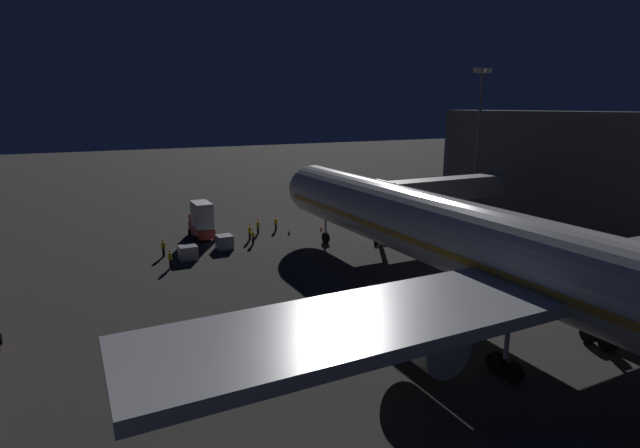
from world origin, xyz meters
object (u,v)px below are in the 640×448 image
object	(u,v)px
airliner_at_gate	(533,264)
traffic_cone_nose_starboard	(289,232)
traffic_cone_nose_port	(321,228)
apron_floodlight_mast	(478,134)
baggage_container_near_belt	(225,242)
ground_crew_marshaller_fwd	(253,236)
ground_crew_walking_aft	(249,231)
ground_crew_by_belt_loader	(170,258)
jet_bridge	(424,191)
ground_crew_by_tug	(258,226)
ground_crew_near_nose_gear	(276,222)
catering_truck	(201,220)
baggage_container_mid_row	(188,253)
ground_crew_under_port_wing	(163,247)

from	to	relation	value
airliner_at_gate	traffic_cone_nose_starboard	bearing A→B (deg)	-86.30
traffic_cone_nose_port	apron_floodlight_mast	bearing A→B (deg)	174.94
baggage_container_near_belt	ground_crew_marshaller_fwd	size ratio (longest dim) A/B	1.03
apron_floodlight_mast	airliner_at_gate	bearing A→B (deg)	51.37
baggage_container_near_belt	ground_crew_walking_aft	size ratio (longest dim) A/B	0.95
baggage_container_near_belt	traffic_cone_nose_port	xyz separation A→B (m)	(-13.23, -2.56, -0.48)
airliner_at_gate	baggage_container_near_belt	bearing A→B (deg)	-70.65
baggage_container_near_belt	ground_crew_by_belt_loader	world-z (taller)	ground_crew_by_belt_loader
jet_bridge	ground_crew_by_tug	size ratio (longest dim) A/B	10.89
traffic_cone_nose_starboard	apron_floodlight_mast	bearing A→B (deg)	175.74
apron_floodlight_mast	ground_crew_by_tug	bearing A→B (deg)	-7.67
ground_crew_walking_aft	traffic_cone_nose_port	bearing A→B (deg)	-178.12
ground_crew_by_tug	traffic_cone_nose_starboard	xyz separation A→B (m)	(-3.26, 2.10, -0.74)
ground_crew_near_nose_gear	ground_crew_walking_aft	xyz separation A→B (m)	(4.53, 3.05, 0.02)
catering_truck	ground_crew_by_tug	xyz separation A→B (m)	(-6.69, 0.93, -1.15)
jet_bridge	traffic_cone_nose_port	xyz separation A→B (m)	(8.67, -9.12, -5.48)
catering_truck	ground_crew_walking_aft	world-z (taller)	catering_truck
jet_bridge	catering_truck	distance (m)	26.28
ground_crew_marshaller_fwd	ground_crew_by_tug	distance (m)	4.86
catering_truck	baggage_container_mid_row	size ratio (longest dim) A/B	2.91
ground_crew_by_tug	traffic_cone_nose_starboard	bearing A→B (deg)	147.16
baggage_container_near_belt	ground_crew_near_nose_gear	size ratio (longest dim) A/B	0.97
ground_crew_marshaller_fwd	traffic_cone_nose_starboard	world-z (taller)	ground_crew_marshaller_fwd
jet_bridge	traffic_cone_nose_port	size ratio (longest dim) A/B	36.38
ground_crew_by_belt_loader	traffic_cone_nose_starboard	size ratio (longest dim) A/B	3.29
baggage_container_near_belt	ground_crew_walking_aft	world-z (taller)	ground_crew_walking_aft
apron_floodlight_mast	ground_crew_by_tug	distance (m)	32.98
airliner_at_gate	ground_crew_by_belt_loader	size ratio (longest dim) A/B	38.54
ground_crew_walking_aft	traffic_cone_nose_starboard	distance (m)	5.23
traffic_cone_nose_port	traffic_cone_nose_starboard	size ratio (longest dim) A/B	1.00
ground_crew_near_nose_gear	traffic_cone_nose_starboard	world-z (taller)	ground_crew_near_nose_gear
ground_crew_near_nose_gear	ground_crew_by_tug	world-z (taller)	ground_crew_by_tug
airliner_at_gate	catering_truck	xyz separation A→B (m)	(12.15, -37.01, -3.48)
ground_crew_marshaller_fwd	apron_floodlight_mast	bearing A→B (deg)	-179.69
ground_crew_by_tug	traffic_cone_nose_starboard	world-z (taller)	ground_crew_by_tug
traffic_cone_nose_starboard	ground_crew_under_port_wing	bearing A→B (deg)	9.48
catering_truck	ground_crew_walking_aft	bearing A→B (deg)	144.99
traffic_cone_nose_port	ground_crew_under_port_wing	bearing A→B (deg)	7.40
baggage_container_mid_row	ground_crew_by_tug	bearing A→B (deg)	-145.70
jet_bridge	baggage_container_near_belt	distance (m)	23.41
jet_bridge	baggage_container_mid_row	bearing A→B (deg)	-9.39
ground_crew_by_tug	catering_truck	bearing A→B (deg)	-7.89
ground_crew_by_tug	ground_crew_walking_aft	bearing A→B (deg)	51.68
baggage_container_near_belt	ground_crew_under_port_wing	size ratio (longest dim) A/B	0.98
ground_crew_marshaller_fwd	jet_bridge	bearing A→B (deg)	159.60
apron_floodlight_mast	ground_crew_by_tug	world-z (taller)	apron_floodlight_mast
apron_floodlight_mast	ground_crew_by_belt_loader	size ratio (longest dim) A/B	11.18
ground_crew_under_port_wing	ground_crew_by_belt_loader	bearing A→B (deg)	88.99
apron_floodlight_mast	ground_crew_under_port_wing	distance (m)	44.37
ground_crew_walking_aft	airliner_at_gate	bearing A→B (deg)	102.35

